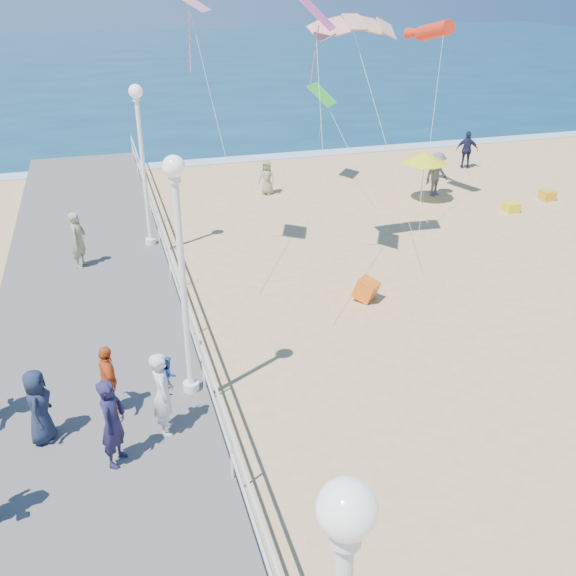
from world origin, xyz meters
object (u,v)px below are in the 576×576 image
object	(u,v)px
box_kite	(366,292)
beach_umbrella	(425,158)
lamp_post_far	(142,150)
woman_holding_toddler	(163,394)
spectator_3	(109,381)
beach_walker_a	(437,174)
lamp_post_mid	(181,256)
spectator_4	(39,406)
toddler_held	(168,374)
beach_chair_left	(511,207)
spectator_6	(79,240)
beach_chair_right	(547,195)
beach_walker_b	(467,150)
spectator_0	(113,423)
beach_walker_c	(267,178)

from	to	relation	value
box_kite	beach_umbrella	size ratio (longest dim) A/B	0.28
lamp_post_far	woman_holding_toddler	size ratio (longest dim) A/B	2.90
spectator_3	beach_walker_a	size ratio (longest dim) A/B	0.84
lamp_post_mid	spectator_4	xyz separation A→B (m)	(-3.07, -0.84, -2.47)
lamp_post_far	toddler_held	distance (m)	10.35
lamp_post_far	spectator_3	xyz separation A→B (m)	(-1.72, -9.33, -2.46)
beach_walker_a	beach_umbrella	distance (m)	1.52
beach_chair_left	lamp_post_far	bearing A→B (deg)	-178.75
toddler_held	box_kite	bearing A→B (deg)	-51.89
toddler_held	spectator_6	world-z (taller)	spectator_6
box_kite	beach_chair_right	distance (m)	12.99
lamp_post_mid	lamp_post_far	distance (m)	9.00
spectator_6	beach_umbrella	bearing A→B (deg)	-49.48
beach_walker_a	beach_walker_b	xyz separation A→B (m)	(3.58, 3.54, -0.03)
beach_umbrella	spectator_4	bearing A→B (deg)	-139.82
spectator_0	beach_walker_a	distance (m)	20.10
spectator_3	box_kite	distance (m)	8.52
lamp_post_mid	woman_holding_toddler	world-z (taller)	lamp_post_mid
spectator_4	beach_walker_b	xyz separation A→B (m)	(19.26, 16.56, -0.28)
spectator_4	beach_walker_b	world-z (taller)	spectator_4
box_kite	lamp_post_mid	bearing A→B (deg)	171.04
spectator_4	box_kite	world-z (taller)	spectator_4
lamp_post_mid	beach_walker_a	size ratio (longest dim) A/B	2.79
beach_walker_a	beach_chair_left	xyz separation A→B (m)	(1.92, -2.86, -0.75)
lamp_post_far	beach_walker_b	xyz separation A→B (m)	(16.19, 6.71, -2.74)
lamp_post_mid	spectator_0	distance (m)	3.49
woman_holding_toddler	spectator_4	distance (m)	2.41
lamp_post_mid	beach_chair_left	distance (m)	17.60
spectator_3	beach_umbrella	bearing A→B (deg)	-58.82
spectator_6	beach_walker_b	size ratio (longest dim) A/B	0.98
beach_umbrella	spectator_0	bearing A→B (deg)	-134.61
lamp_post_mid	beach_chair_left	size ratio (longest dim) A/B	9.67
woman_holding_toddler	beach_walker_a	xyz separation A→B (m)	(13.32, 13.46, -0.36)
toddler_held	spectator_6	xyz separation A→B (m)	(-1.73, 8.87, -0.35)
beach_umbrella	beach_walker_b	bearing A→B (deg)	42.22
beach_chair_right	woman_holding_toddler	bearing A→B (deg)	-146.89
lamp_post_far	beach_umbrella	bearing A→B (deg)	12.40
toddler_held	beach_walker_c	xyz separation A→B (m)	(6.14, 15.59, -0.91)
lamp_post_mid	spectator_6	size ratio (longest dim) A/B	2.96
spectator_0	spectator_3	bearing A→B (deg)	28.26
toddler_held	beach_umbrella	xyz separation A→B (m)	(12.16, 12.68, 0.26)
beach_chair_right	spectator_0	bearing A→B (deg)	-146.88
box_kite	beach_chair_right	world-z (taller)	box_kite
beach_walker_a	box_kite	world-z (taller)	beach_walker_a
beach_umbrella	beach_chair_right	xyz separation A→B (m)	(5.35, -1.32, -1.71)
beach_chair_left	beach_walker_a	bearing A→B (deg)	123.81
toddler_held	beach_walker_c	distance (m)	16.78
woman_holding_toddler	toddler_held	xyz separation A→B (m)	(0.15, 0.15, 0.33)
spectator_3	lamp_post_far	bearing A→B (deg)	-20.98
toddler_held	beach_umbrella	distance (m)	17.58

